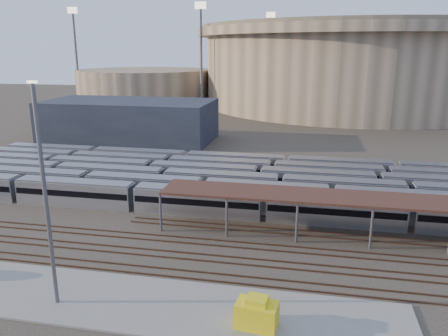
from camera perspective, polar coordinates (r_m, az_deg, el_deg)
ground at (r=54.16m, az=-0.52°, el=-9.40°), size 420.00×420.00×0.00m
apron at (r=42.85m, az=-11.72°, el=-16.82°), size 50.00×9.00×0.20m
subway_trains at (r=70.18m, az=4.95°, el=-2.00°), size 123.38×23.90×3.60m
inspection_shed at (r=56.31m, az=22.92°, el=-4.23°), size 60.30×6.00×5.30m
empty_tracks at (r=49.73m, az=-1.73°, el=-11.68°), size 170.00×9.62×0.18m
stadium at (r=188.80m, az=16.26°, el=12.91°), size 124.00×124.00×32.50m
secondary_arena at (r=192.06m, az=-10.31°, el=10.46°), size 56.00×56.00×14.00m
service_building at (r=113.93m, az=-12.23°, el=6.11°), size 42.00×20.00×10.00m
floodlight_0 at (r=163.13m, az=-3.02°, el=14.65°), size 4.00×1.00×38.40m
floodlight_1 at (r=193.17m, az=-18.76°, el=14.00°), size 4.00×1.00×38.40m
floodlight_3 at (r=209.09m, az=6.00°, el=14.75°), size 4.00×1.00×38.40m
yard_light_pole at (r=40.52m, az=-22.28°, el=-3.66°), size 0.80×0.36×20.01m
yellow_equipment at (r=38.42m, az=4.29°, el=-18.57°), size 3.69×2.56×2.16m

